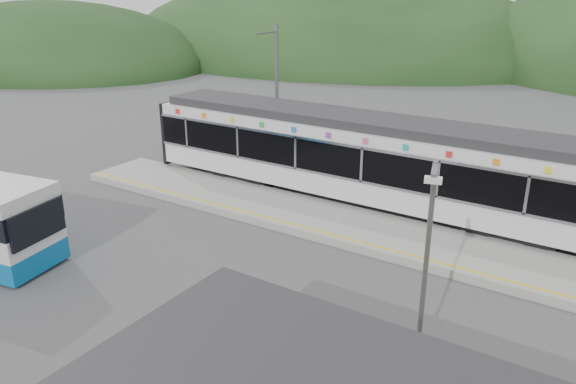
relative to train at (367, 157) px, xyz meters
The scene contains 7 objects.
ground 6.39m from the train, 82.50° to the right, with size 120.00×120.00×0.00m, color #4C4C4F.
hills 7.31m from the train, ahead, with size 146.00×149.00×26.00m.
platform 3.40m from the train, 73.68° to the right, with size 26.00×3.20×0.30m, color #9E9E99.
yellow_line 4.44m from the train, 78.82° to the right, with size 26.00×0.10×0.01m, color yellow.
train is the anchor object (origin of this frame).
catenary_mast_west 6.90m from the train, 157.57° to the left, with size 0.18×1.80×7.00m.
lamp_post 10.82m from the train, 57.85° to the right, with size 0.39×0.98×5.24m.
Camera 1 is at (8.49, -14.21, 8.79)m, focal length 35.00 mm.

